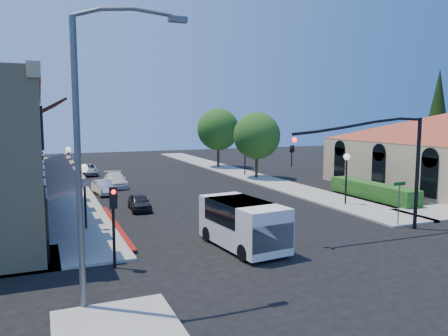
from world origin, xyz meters
name	(u,v)px	position (x,y,z in m)	size (l,w,h in m)	color
ground	(304,255)	(0.00, 0.00, 0.00)	(120.00, 120.00, 0.00)	black
sidewalk_left	(64,181)	(-8.75, 27.00, 0.06)	(3.50, 50.00, 0.12)	gray
sidewalk_right	(235,172)	(8.75, 27.00, 0.06)	(3.50, 50.00, 0.12)	gray
curb_red_strip	(117,228)	(-6.90, 8.00, 0.00)	(0.25, 10.00, 0.06)	maroon
mission_building	(448,143)	(21.99, 11.50, 3.75)	(30.12, 30.12, 6.40)	tan
hedge	(372,200)	(11.70, 9.00, 0.00)	(1.40, 8.00, 1.10)	#174714
conifer_far	(438,113)	(28.00, 18.00, 6.36)	(3.20, 3.20, 11.00)	black
street_tree_a	(257,136)	(8.80, 22.00, 4.19)	(4.56, 4.56, 6.48)	black
street_tree_b	(218,129)	(8.80, 32.00, 4.54)	(4.94, 4.94, 7.02)	black
signal_mast_arm	(387,155)	(5.86, 1.50, 4.09)	(8.01, 0.39, 6.00)	black
secondary_signal	(113,212)	(-8.00, 1.41, 2.32)	(0.28, 0.42, 3.32)	black
cobra_streetlight	(89,143)	(-9.15, -2.00, 5.27)	(3.60, 0.25, 9.31)	#595B5E
street_name_sign	(399,196)	(7.50, 2.20, 1.70)	(0.80, 0.06, 2.50)	#595B5E
lamppost_left_near	(84,180)	(-8.50, 8.00, 2.74)	(0.44, 0.44, 3.57)	black
lamppost_left_far	(69,157)	(-8.50, 22.00, 2.74)	(0.44, 0.44, 3.57)	black
lamppost_right_near	(347,166)	(8.50, 8.00, 2.74)	(0.44, 0.44, 3.57)	black
lamppost_right_far	(245,149)	(8.50, 24.00, 2.74)	(0.44, 0.44, 3.57)	black
white_van	(243,221)	(-2.07, 1.95, 1.26)	(2.64, 5.12, 2.18)	white
parked_car_a	(139,202)	(-4.80, 12.00, 0.53)	(1.26, 3.12, 1.06)	black
parked_car_b	(103,187)	(-6.20, 18.82, 0.56)	(1.18, 3.38, 1.11)	#B7B9BD
parked_car_c	(115,180)	(-4.80, 21.98, 0.62)	(1.74, 4.27, 1.24)	silver
parked_car_d	(88,170)	(-6.20, 30.99, 0.58)	(1.91, 4.15, 1.15)	#A9ABAE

